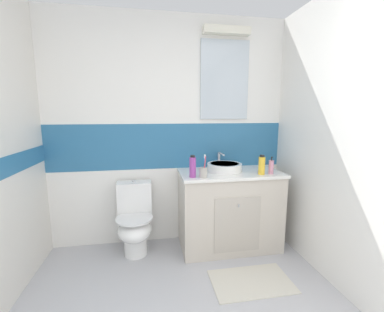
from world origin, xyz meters
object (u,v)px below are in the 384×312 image
at_px(soap_dispenser, 271,167).
at_px(mouthwash_bottle, 262,165).
at_px(sink_basin, 224,167).
at_px(shampoo_bottle_tall, 193,167).
at_px(toilet, 135,221).
at_px(toothbrush_cup, 203,172).

xyz_separation_m(soap_dispenser, mouthwash_bottle, (-0.11, -0.00, 0.02)).
bearing_deg(sink_basin, shampoo_bottle_tall, -151.31).
relative_size(toilet, shampoo_bottle_tall, 3.47).
bearing_deg(mouthwash_bottle, toilet, 170.98).
bearing_deg(toothbrush_cup, soap_dispenser, 2.18).
distance_m(toothbrush_cup, soap_dispenser, 0.72).
height_order(toothbrush_cup, mouthwash_bottle, toothbrush_cup).
bearing_deg(shampoo_bottle_tall, toilet, 160.71).
relative_size(soap_dispenser, mouthwash_bottle, 0.90).
height_order(sink_basin, mouthwash_bottle, mouthwash_bottle).
bearing_deg(mouthwash_bottle, toothbrush_cup, -177.89).
relative_size(soap_dispenser, shampoo_bottle_tall, 0.83).
xyz_separation_m(sink_basin, soap_dispenser, (0.43, -0.21, 0.03)).
xyz_separation_m(mouthwash_bottle, shampoo_bottle_tall, (-0.71, 0.00, 0.01)).
height_order(sink_basin, toothbrush_cup, toothbrush_cup).
bearing_deg(shampoo_bottle_tall, toothbrush_cup, -13.78).
bearing_deg(toothbrush_cup, sink_basin, 39.72).
relative_size(mouthwash_bottle, shampoo_bottle_tall, 0.92).
xyz_separation_m(sink_basin, mouthwash_bottle, (0.33, -0.21, 0.05)).
height_order(toilet, mouthwash_bottle, mouthwash_bottle).
relative_size(toilet, soap_dispenser, 4.18).
xyz_separation_m(sink_basin, toilet, (-0.96, -0.01, -0.54)).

